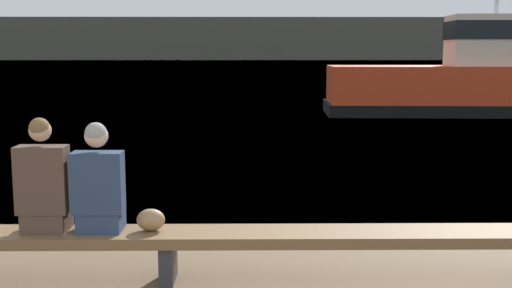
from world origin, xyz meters
name	(u,v)px	position (x,y,z in m)	size (l,w,h in m)	color
water_surface	(246,61)	(0.00, 125.29, 0.00)	(240.00, 240.00, 0.00)	teal
far_shoreline	(247,39)	(0.00, 151.40, 4.85)	(600.00, 12.00, 9.70)	#4C4C42
bench_main	(168,240)	(-0.20, 3.42, 0.38)	(7.79, 0.50, 0.46)	brown
person_left	(43,183)	(-1.28, 3.42, 0.90)	(0.44, 0.35, 1.02)	#4C382D
person_right	(98,185)	(-0.80, 3.42, 0.89)	(0.44, 0.35, 0.98)	navy
shopping_bag	(151,220)	(-0.35, 3.44, 0.56)	(0.25, 0.18, 0.20)	#9E754C
tugboat_red	(491,83)	(8.41, 18.71, 1.02)	(10.61, 3.25, 5.70)	red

